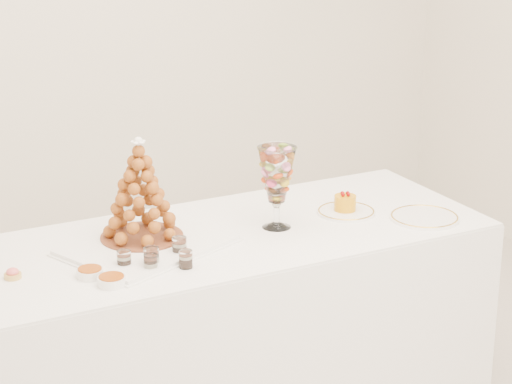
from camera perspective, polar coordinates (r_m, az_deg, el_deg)
buffet_table at (r=3.87m, az=-1.58°, el=-7.58°), size 2.02×0.91×0.75m
lace_tray at (r=3.60m, az=-6.25°, el=-3.07°), size 0.65×0.56×0.02m
macaron_vase at (r=3.72m, az=1.20°, el=0.94°), size 0.14×0.14×0.31m
cake_plate at (r=3.94m, az=5.17°, el=-1.14°), size 0.23×0.23×0.01m
spare_plate at (r=3.92m, az=9.60°, el=-1.45°), size 0.27×0.27×0.01m
pink_tart at (r=3.43m, az=-13.73°, el=-4.57°), size 0.06×0.06×0.04m
verrine_a at (r=3.43m, az=-7.55°, el=-3.85°), size 0.06×0.06×0.07m
verrine_b at (r=3.43m, az=-6.00°, el=-3.73°), size 0.07×0.07×0.07m
verrine_c at (r=3.52m, az=-4.40°, el=-3.13°), size 0.05×0.05×0.07m
verrine_d at (r=3.39m, az=-6.04°, el=-4.07°), size 0.05×0.05×0.06m
verrine_e at (r=3.42m, az=-4.04°, el=-3.84°), size 0.06×0.06×0.06m
ramekin_back at (r=3.39m, az=-9.47°, el=-4.59°), size 0.09×0.09×0.03m
ramekin_front at (r=3.31m, az=-8.26°, el=-5.06°), size 0.09×0.09×0.03m
croquembouche at (r=3.60m, az=-6.64°, el=0.15°), size 0.30×0.30×0.38m
mousse_cake at (r=3.94m, az=5.11°, el=-0.61°), size 0.09×0.09×0.08m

